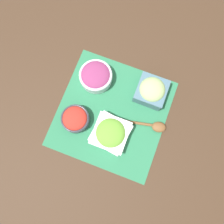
# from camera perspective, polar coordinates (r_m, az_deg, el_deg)

# --- Properties ---
(ground_plane) EXTENTS (3.00, 3.00, 0.00)m
(ground_plane) POSITION_cam_1_polar(r_m,az_deg,el_deg) (0.94, 0.00, -0.39)
(ground_plane) COLOR #422D1E
(placemat) EXTENTS (0.46, 0.45, 0.00)m
(placemat) POSITION_cam_1_polar(r_m,az_deg,el_deg) (0.94, 0.00, -0.37)
(placemat) COLOR #2D7A51
(placemat) RESTS_ON ground_plane
(lettuce_bowl) EXTENTS (0.15, 0.15, 0.07)m
(lettuce_bowl) POSITION_cam_1_polar(r_m,az_deg,el_deg) (0.89, -0.36, -5.56)
(lettuce_bowl) COLOR white
(lettuce_bowl) RESTS_ON placemat
(tomato_bowl) EXTENTS (0.12, 0.12, 0.06)m
(tomato_bowl) POSITION_cam_1_polar(r_m,az_deg,el_deg) (0.91, -9.56, -1.75)
(tomato_bowl) COLOR #333842
(tomato_bowl) RESTS_ON placemat
(onion_bowl) EXTENTS (0.14, 0.14, 0.07)m
(onion_bowl) POSITION_cam_1_polar(r_m,az_deg,el_deg) (0.94, -4.25, 9.36)
(onion_bowl) COLOR silver
(onion_bowl) RESTS_ON placemat
(cucumber_bowl) EXTENTS (0.12, 0.12, 0.09)m
(cucumber_bowl) POSITION_cam_1_polar(r_m,az_deg,el_deg) (0.93, 10.27, 5.49)
(cucumber_bowl) COLOR slate
(cucumber_bowl) RESTS_ON placemat
(wooden_spoon) EXTENTS (0.07, 0.18, 0.02)m
(wooden_spoon) POSITION_cam_1_polar(r_m,az_deg,el_deg) (0.93, 11.01, -3.72)
(wooden_spoon) COLOR brown
(wooden_spoon) RESTS_ON placemat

